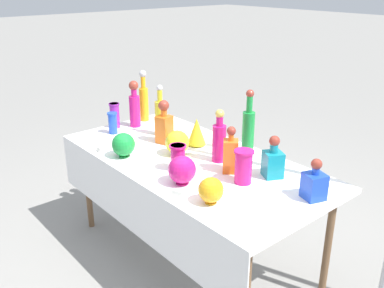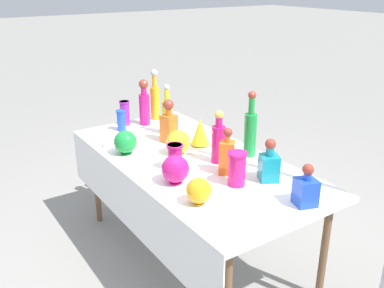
{
  "view_description": "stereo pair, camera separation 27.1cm",
  "coord_description": "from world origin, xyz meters",
  "px_view_note": "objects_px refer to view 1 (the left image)",
  "views": [
    {
      "loc": [
        1.93,
        -1.62,
        1.86
      ],
      "look_at": [
        0.0,
        0.0,
        0.86
      ],
      "focal_mm": 40.0,
      "sensor_mm": 36.0,
      "label": 1
    },
    {
      "loc": [
        2.09,
        -1.41,
        1.86
      ],
      "look_at": [
        0.0,
        0.0,
        0.86
      ],
      "focal_mm": 40.0,
      "sensor_mm": 36.0,
      "label": 2
    }
  ],
  "objects_px": {
    "square_decanter_1": "(273,161)",
    "square_decanter_3": "(231,154)",
    "tall_bottle_3": "(248,128)",
    "square_decanter_2": "(314,183)",
    "tall_bottle_2": "(144,100)",
    "slender_vase_2": "(178,157)",
    "round_bowl_1": "(211,190)",
    "tall_bottle_4": "(219,140)",
    "slender_vase_3": "(113,122)",
    "slender_vase_0": "(115,115)",
    "round_bowl_3": "(182,170)",
    "fluted_vase_0": "(197,132)",
    "tall_bottle_1": "(160,115)",
    "round_bowl_2": "(177,143)",
    "round_bowl_0": "(123,145)",
    "slender_vase_1": "(244,165)",
    "tall_bottle_0": "(135,106)",
    "square_decanter_0": "(164,124)"
  },
  "relations": [
    {
      "from": "slender_vase_3",
      "to": "round_bowl_0",
      "type": "xyz_separation_m",
      "value": [
        0.43,
        -0.17,
        -0.0
      ]
    },
    {
      "from": "tall_bottle_3",
      "to": "square_decanter_3",
      "type": "height_order",
      "value": "tall_bottle_3"
    },
    {
      "from": "tall_bottle_2",
      "to": "slender_vase_2",
      "type": "distance_m",
      "value": 1.0
    },
    {
      "from": "tall_bottle_3",
      "to": "round_bowl_0",
      "type": "distance_m",
      "value": 0.81
    },
    {
      "from": "square_decanter_0",
      "to": "slender_vase_0",
      "type": "distance_m",
      "value": 0.52
    },
    {
      "from": "tall_bottle_3",
      "to": "round_bowl_1",
      "type": "relative_size",
      "value": 3.04
    },
    {
      "from": "square_decanter_0",
      "to": "round_bowl_3",
      "type": "height_order",
      "value": "square_decanter_0"
    },
    {
      "from": "slender_vase_1",
      "to": "slender_vase_3",
      "type": "height_order",
      "value": "slender_vase_1"
    },
    {
      "from": "tall_bottle_4",
      "to": "round_bowl_0",
      "type": "xyz_separation_m",
      "value": [
        -0.45,
        -0.42,
        -0.06
      ]
    },
    {
      "from": "tall_bottle_2",
      "to": "tall_bottle_3",
      "type": "xyz_separation_m",
      "value": [
        1.01,
        0.13,
        0.0
      ]
    },
    {
      "from": "round_bowl_2",
      "to": "round_bowl_1",
      "type": "bearing_deg",
      "value": -23.29
    },
    {
      "from": "square_decanter_1",
      "to": "round_bowl_2",
      "type": "relative_size",
      "value": 1.54
    },
    {
      "from": "tall_bottle_3",
      "to": "square_decanter_0",
      "type": "xyz_separation_m",
      "value": [
        -0.5,
        -0.31,
        -0.04
      ]
    },
    {
      "from": "tall_bottle_2",
      "to": "slender_vase_3",
      "type": "distance_m",
      "value": 0.38
    },
    {
      "from": "tall_bottle_1",
      "to": "round_bowl_1",
      "type": "height_order",
      "value": "tall_bottle_1"
    },
    {
      "from": "tall_bottle_4",
      "to": "slender_vase_3",
      "type": "relative_size",
      "value": 2.13
    },
    {
      "from": "tall_bottle_3",
      "to": "square_decanter_0",
      "type": "height_order",
      "value": "tall_bottle_3"
    },
    {
      "from": "square_decanter_0",
      "to": "tall_bottle_1",
      "type": "bearing_deg",
      "value": 153.15
    },
    {
      "from": "slender_vase_3",
      "to": "round_bowl_2",
      "type": "relative_size",
      "value": 0.97
    },
    {
      "from": "tall_bottle_0",
      "to": "tall_bottle_2",
      "type": "distance_m",
      "value": 0.15
    },
    {
      "from": "tall_bottle_1",
      "to": "square_decanter_2",
      "type": "height_order",
      "value": "tall_bottle_1"
    },
    {
      "from": "tall_bottle_2",
      "to": "round_bowl_1",
      "type": "height_order",
      "value": "tall_bottle_2"
    },
    {
      "from": "tall_bottle_3",
      "to": "slender_vase_2",
      "type": "bearing_deg",
      "value": -99.03
    },
    {
      "from": "square_decanter_3",
      "to": "slender_vase_0",
      "type": "distance_m",
      "value": 1.15
    },
    {
      "from": "square_decanter_2",
      "to": "round_bowl_3",
      "type": "relative_size",
      "value": 1.36
    },
    {
      "from": "square_decanter_1",
      "to": "square_decanter_3",
      "type": "bearing_deg",
      "value": -145.17
    },
    {
      "from": "tall_bottle_4",
      "to": "square_decanter_3",
      "type": "bearing_deg",
      "value": -20.15
    },
    {
      "from": "tall_bottle_2",
      "to": "square_decanter_1",
      "type": "xyz_separation_m",
      "value": [
        1.34,
        -0.02,
        -0.07
      ]
    },
    {
      "from": "tall_bottle_4",
      "to": "round_bowl_1",
      "type": "bearing_deg",
      "value": -47.74
    },
    {
      "from": "tall_bottle_3",
      "to": "square_decanter_2",
      "type": "height_order",
      "value": "tall_bottle_3"
    },
    {
      "from": "slender_vase_0",
      "to": "tall_bottle_2",
      "type": "bearing_deg",
      "value": 88.89
    },
    {
      "from": "round_bowl_0",
      "to": "slender_vase_0",
      "type": "bearing_deg",
      "value": 154.65
    },
    {
      "from": "slender_vase_0",
      "to": "slender_vase_1",
      "type": "relative_size",
      "value": 0.98
    },
    {
      "from": "fluted_vase_0",
      "to": "tall_bottle_3",
      "type": "bearing_deg",
      "value": 27.59
    },
    {
      "from": "round_bowl_2",
      "to": "tall_bottle_4",
      "type": "bearing_deg",
      "value": 29.32
    },
    {
      "from": "square_decanter_3",
      "to": "round_bowl_3",
      "type": "height_order",
      "value": "square_decanter_3"
    },
    {
      "from": "square_decanter_1",
      "to": "round_bowl_3",
      "type": "relative_size",
      "value": 1.52
    },
    {
      "from": "tall_bottle_4",
      "to": "slender_vase_0",
      "type": "height_order",
      "value": "tall_bottle_4"
    },
    {
      "from": "fluted_vase_0",
      "to": "round_bowl_3",
      "type": "height_order",
      "value": "fluted_vase_0"
    },
    {
      "from": "square_decanter_3",
      "to": "tall_bottle_4",
      "type": "bearing_deg",
      "value": 159.85
    },
    {
      "from": "square_decanter_2",
      "to": "slender_vase_2",
      "type": "xyz_separation_m",
      "value": [
        -0.73,
        -0.33,
        0.0
      ]
    },
    {
      "from": "tall_bottle_2",
      "to": "square_decanter_0",
      "type": "height_order",
      "value": "tall_bottle_2"
    },
    {
      "from": "tall_bottle_0",
      "to": "slender_vase_1",
      "type": "distance_m",
      "value": 1.22
    },
    {
      "from": "square_decanter_2",
      "to": "slender_vase_0",
      "type": "height_order",
      "value": "square_decanter_2"
    },
    {
      "from": "slender_vase_2",
      "to": "round_bowl_2",
      "type": "xyz_separation_m",
      "value": [
        -0.19,
        0.14,
        -0.0
      ]
    },
    {
      "from": "round_bowl_0",
      "to": "square_decanter_2",
      "type": "bearing_deg",
      "value": 22.56
    },
    {
      "from": "square_decanter_0",
      "to": "round_bowl_1",
      "type": "bearing_deg",
      "value": -21.45
    },
    {
      "from": "slender_vase_1",
      "to": "square_decanter_1",
      "type": "bearing_deg",
      "value": 73.43
    },
    {
      "from": "slender_vase_0",
      "to": "slender_vase_2",
      "type": "height_order",
      "value": "slender_vase_0"
    },
    {
      "from": "slender_vase_1",
      "to": "round_bowl_3",
      "type": "bearing_deg",
      "value": -127.34
    }
  ]
}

